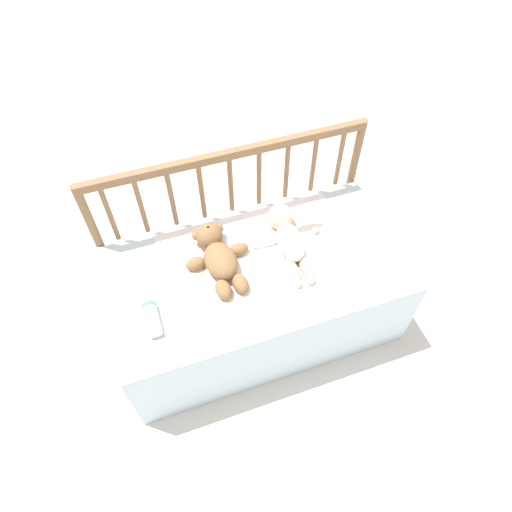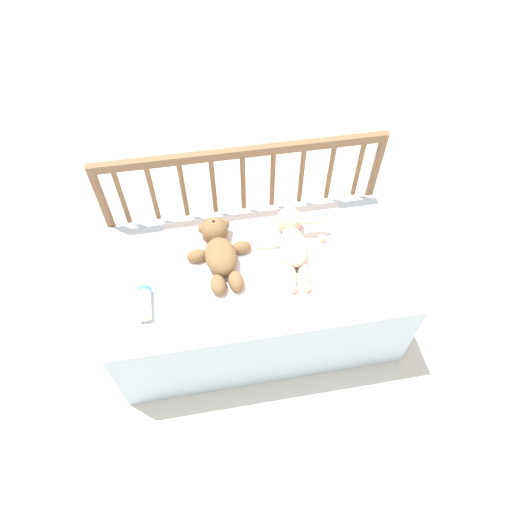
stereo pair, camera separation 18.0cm
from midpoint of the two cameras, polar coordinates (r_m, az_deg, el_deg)
ground_plane at (r=2.21m, az=2.41°, el=-8.12°), size 12.00×12.00×0.00m
crib_mattress at (r=2.02m, az=2.62°, el=-5.17°), size 1.21×0.63×0.43m
crib_rail at (r=1.97m, az=1.04°, el=8.21°), size 1.21×0.04×0.76m
blanket at (r=1.87m, az=3.49°, el=-0.49°), size 0.78×0.51×0.01m
teddy_bear at (r=1.83m, az=-1.82°, el=0.56°), size 0.27×0.36×0.11m
baby at (r=1.88m, az=7.29°, el=1.77°), size 0.32×0.39×0.11m
baby_bottle at (r=1.76m, az=-10.95°, el=-5.70°), size 0.05×0.16×0.05m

